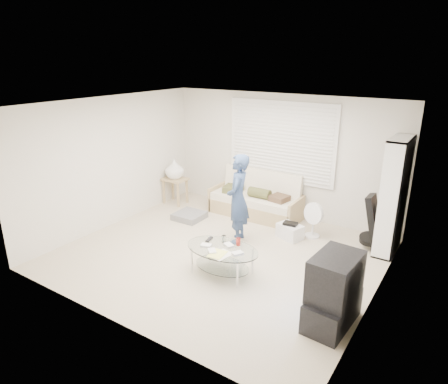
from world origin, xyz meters
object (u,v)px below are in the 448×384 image
Objects in this scene: tv_unit at (334,292)px; coffee_table at (222,253)px; bookshelf at (393,196)px; futon_sofa at (256,201)px.

tv_unit is 0.79× the size of coffee_table.
bookshelf reaches higher than tv_unit.
coffee_table is (-1.81, 0.25, -0.10)m from tv_unit.
bookshelf is 2.53m from tv_unit.
tv_unit is (2.54, -2.65, 0.15)m from futon_sofa.
futon_sofa is 2.50m from coffee_table.
tv_unit is at bearing -92.90° from bookshelf.
bookshelf is 3.01m from coffee_table.
tv_unit is at bearing -7.99° from coffee_table.
futon_sofa is 2.76m from bookshelf.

